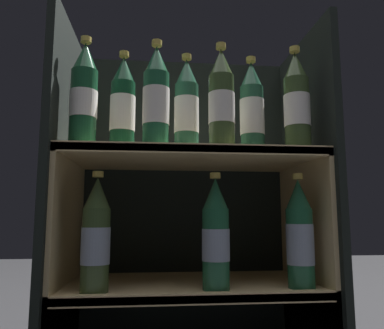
# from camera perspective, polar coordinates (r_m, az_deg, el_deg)

# --- Properties ---
(fridge_back_wall) EXTENTS (0.72, 0.02, 0.94)m
(fridge_back_wall) POSITION_cam_1_polar(r_m,az_deg,el_deg) (1.25, -1.15, -5.05)
(fridge_back_wall) COLOR black
(fridge_back_wall) RESTS_ON ground_plane
(fridge_side_left) EXTENTS (0.02, 0.41, 0.94)m
(fridge_side_left) POSITION_cam_1_polar(r_m,az_deg,el_deg) (1.08, -19.05, -4.16)
(fridge_side_left) COLOR black
(fridge_side_left) RESTS_ON ground_plane
(fridge_side_right) EXTENTS (0.02, 0.41, 0.94)m
(fridge_side_right) POSITION_cam_1_polar(r_m,az_deg,el_deg) (1.15, 17.38, -4.42)
(fridge_side_right) COLOR black
(fridge_side_right) RESTS_ON ground_plane
(shelf_lower) EXTENTS (0.68, 0.37, 0.23)m
(shelf_lower) POSITION_cam_1_polar(r_m,az_deg,el_deg) (1.07, -0.26, -19.66)
(shelf_lower) COLOR #DBBC84
(shelf_lower) RESTS_ON ground_plane
(shelf_upper) EXTENTS (0.68, 0.37, 0.58)m
(shelf_upper) POSITION_cam_1_polar(r_m,az_deg,el_deg) (1.05, -0.27, -7.03)
(shelf_upper) COLOR #DBBC84
(shelf_upper) RESTS_ON ground_plane
(bottle_upper_front_0) EXTENTS (0.07, 0.07, 0.29)m
(bottle_upper_front_0) POSITION_cam_1_polar(r_m,az_deg,el_deg) (0.99, -16.17, 9.92)
(bottle_upper_front_0) COLOR #194C2D
(bottle_upper_front_0) RESTS_ON shelf_upper
(bottle_upper_front_1) EXTENTS (0.07, 0.07, 0.29)m
(bottle_upper_front_1) POSITION_cam_1_polar(r_m,az_deg,el_deg) (0.97, -5.49, 9.85)
(bottle_upper_front_1) COLOR #1E5638
(bottle_upper_front_1) RESTS_ON shelf_upper
(bottle_upper_front_2) EXTENTS (0.07, 0.07, 0.29)m
(bottle_upper_front_2) POSITION_cam_1_polar(r_m,az_deg,el_deg) (0.99, 4.52, 9.60)
(bottle_upper_front_2) COLOR #384C28
(bottle_upper_front_2) RESTS_ON shelf_upper
(bottle_upper_front_3) EXTENTS (0.07, 0.07, 0.29)m
(bottle_upper_front_3) POSITION_cam_1_polar(r_m,az_deg,el_deg) (1.04, 15.66, 8.93)
(bottle_upper_front_3) COLOR #384C28
(bottle_upper_front_3) RESTS_ON shelf_upper
(bottle_upper_back_0) EXTENTS (0.07, 0.07, 0.29)m
(bottle_upper_back_0) POSITION_cam_1_polar(r_m,az_deg,el_deg) (1.05, -10.51, 8.60)
(bottle_upper_back_0) COLOR #144228
(bottle_upper_back_0) RESTS_ON shelf_upper
(bottle_upper_back_1) EXTENTS (0.07, 0.07, 0.29)m
(bottle_upper_back_1) POSITION_cam_1_polar(r_m,az_deg,el_deg) (1.05, -0.84, 8.46)
(bottle_upper_back_1) COLOR #285B42
(bottle_upper_back_1) RESTS_ON shelf_upper
(bottle_upper_back_2) EXTENTS (0.07, 0.07, 0.29)m
(bottle_upper_back_2) POSITION_cam_1_polar(r_m,az_deg,el_deg) (1.08, 9.12, 8.06)
(bottle_upper_back_2) COLOR #285B42
(bottle_upper_back_2) RESTS_ON shelf_upper
(bottle_lower_front_0) EXTENTS (0.07, 0.07, 0.29)m
(bottle_lower_front_0) POSITION_cam_1_polar(r_m,az_deg,el_deg) (0.94, -14.44, -10.67)
(bottle_lower_front_0) COLOR #384C28
(bottle_lower_front_0) RESTS_ON shelf_lower
(bottle_lower_front_1) EXTENTS (0.07, 0.07, 0.29)m
(bottle_lower_front_1) POSITION_cam_1_polar(r_m,az_deg,el_deg) (0.94, 3.64, -10.86)
(bottle_lower_front_1) COLOR #1E5638
(bottle_lower_front_1) RESTS_ON shelf_lower
(bottle_lower_front_2) EXTENTS (0.07, 0.07, 0.29)m
(bottle_lower_front_2) POSITION_cam_1_polar(r_m,az_deg,el_deg) (1.00, 16.11, -10.48)
(bottle_lower_front_2) COLOR #1E5638
(bottle_lower_front_2) RESTS_ON shelf_lower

